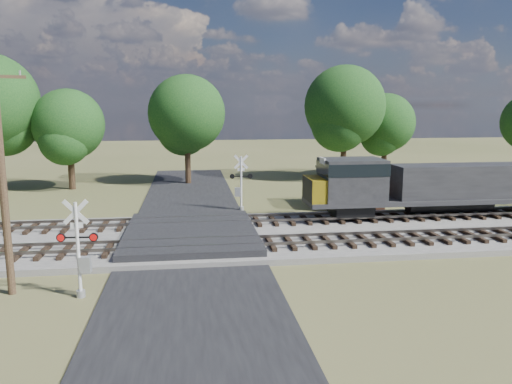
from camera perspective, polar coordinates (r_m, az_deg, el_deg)
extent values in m
plane|color=#4C502B|center=(27.12, -7.43, -5.77)|extent=(160.00, 160.00, 0.00)
cube|color=gray|center=(29.32, 12.55, -4.43)|extent=(140.00, 10.00, 0.30)
cube|color=black|center=(27.10, -7.43, -5.69)|extent=(7.00, 60.00, 0.08)
cube|color=#262628|center=(27.52, -7.45, -4.86)|extent=(7.00, 9.00, 0.62)
cube|color=black|center=(25.17, -2.84, -6.01)|extent=(44.00, 2.60, 0.18)
cube|color=#57514B|center=(26.33, 15.00, -5.26)|extent=(140.00, 0.08, 0.15)
cube|color=#57514B|center=(27.61, 13.86, -4.50)|extent=(140.00, 0.08, 0.15)
cube|color=black|center=(29.99, -3.66, -3.41)|extent=(44.00, 2.60, 0.18)
cube|color=#57514B|center=(30.86, 11.44, -2.90)|extent=(140.00, 0.08, 0.15)
cube|color=#57514B|center=(32.18, 10.61, -2.34)|extent=(140.00, 0.08, 0.15)
cylinder|color=silver|center=(20.14, -19.66, -6.31)|extent=(0.13, 0.13, 3.72)
cylinder|color=#929497|center=(20.67, -19.38, -10.91)|extent=(0.34, 0.34, 0.28)
cube|color=silver|center=(19.79, -19.91, -2.17)|extent=(0.97, 0.11, 0.97)
cube|color=silver|center=(19.79, -19.91, -2.17)|extent=(0.97, 0.11, 0.97)
cube|color=silver|center=(19.90, -19.83, -3.61)|extent=(0.47, 0.06, 0.20)
cube|color=black|center=(20.01, -19.75, -4.90)|extent=(1.49, 0.17, 0.06)
cylinder|color=red|center=(20.19, -21.40, -4.88)|extent=(0.34, 0.12, 0.34)
cylinder|color=red|center=(19.85, -18.06, -4.93)|extent=(0.34, 0.12, 0.34)
cube|color=#929497|center=(20.23, -18.93, -7.85)|extent=(0.44, 0.31, 0.61)
cylinder|color=silver|center=(34.57, -1.70, 0.95)|extent=(0.13, 0.13, 3.82)
cylinder|color=#929497|center=(34.89, -1.69, -1.92)|extent=(0.34, 0.34, 0.29)
cube|color=silver|center=(34.36, -1.72, 3.47)|extent=(1.00, 0.14, 1.00)
cube|color=silver|center=(34.36, -1.72, 3.47)|extent=(1.00, 0.14, 1.00)
cube|color=silver|center=(34.43, -1.71, 2.60)|extent=(0.48, 0.08, 0.21)
cube|color=black|center=(34.49, -1.71, 1.81)|extent=(1.53, 0.21, 0.06)
cylinder|color=red|center=(34.50, -0.68, 1.82)|extent=(0.35, 0.13, 0.34)
cylinder|color=red|center=(34.49, -2.74, 1.81)|extent=(0.35, 0.13, 0.34)
cube|color=#929497|center=(34.66, -2.09, 0.01)|extent=(0.46, 0.33, 0.62)
cylinder|color=#331E17|center=(21.04, -26.99, 1.09)|extent=(0.30, 0.30, 8.91)
cube|color=#43251C|center=(36.65, 10.74, 0.37)|extent=(3.81, 3.81, 2.66)
cube|color=#2F2F31|center=(36.45, 10.81, 2.59)|extent=(4.19, 4.19, 0.19)
cylinder|color=black|center=(46.43, -20.38, 2.96)|extent=(0.56, 0.56, 4.35)
sphere|color=#113714|center=(46.18, -20.64, 7.24)|extent=(6.09, 6.09, 6.09)
cylinder|color=black|center=(46.96, -7.81, 3.98)|extent=(0.56, 0.56, 5.04)
sphere|color=#113714|center=(46.72, -7.93, 8.90)|extent=(7.06, 7.06, 7.06)
cylinder|color=black|center=(49.53, 9.97, 4.52)|extent=(0.56, 0.56, 5.55)
sphere|color=#113714|center=(49.32, 10.12, 9.66)|extent=(7.77, 7.77, 7.77)
cylinder|color=black|center=(53.06, 14.42, 4.00)|extent=(0.56, 0.56, 4.25)
sphere|color=#113714|center=(52.84, 14.58, 7.67)|extent=(5.95, 5.95, 5.95)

